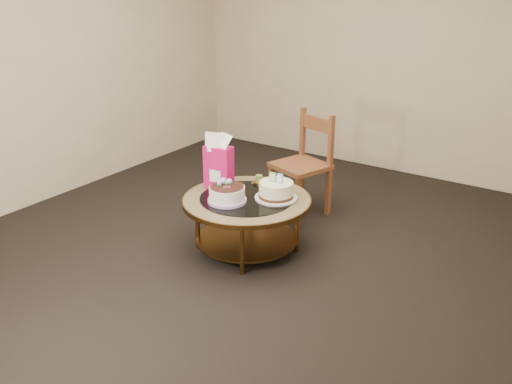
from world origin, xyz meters
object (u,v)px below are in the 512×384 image
Objects in this scene: dining_chair at (304,164)px; gift_bag at (219,161)px; decorated_cake at (227,195)px; cream_cake at (276,191)px; coffee_table at (247,207)px.

gift_bag is at bearing -92.39° from dining_chair.
cream_cake is (0.28, 0.27, 0.01)m from decorated_cake.
gift_bag is (-0.32, 0.06, 0.30)m from coffee_table.
gift_bag is (-0.24, 0.22, 0.16)m from decorated_cake.
gift_bag is 0.47× the size of dining_chair.
cream_cake is 0.35× the size of dining_chair.
gift_bag is at bearing 138.32° from decorated_cake.
dining_chair is at bearing 62.70° from gift_bag.
cream_cake is 0.82m from dining_chair.
cream_cake is (0.20, 0.11, 0.15)m from coffee_table.
decorated_cake is 1.07m from dining_chair.
coffee_table is 3.06× the size of cream_cake.
cream_cake reaches higher than decorated_cake.
cream_cake is at bearing -57.37° from dining_chair.
dining_chair reaches higher than coffee_table.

